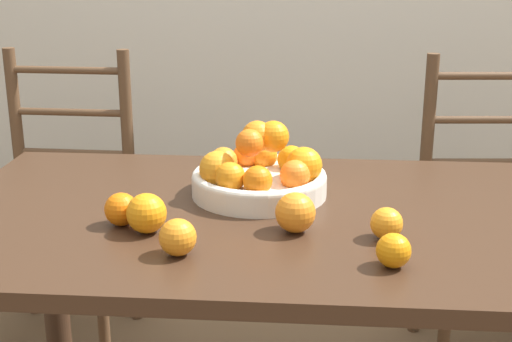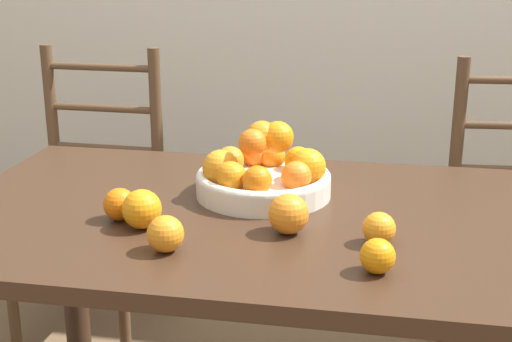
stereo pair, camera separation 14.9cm
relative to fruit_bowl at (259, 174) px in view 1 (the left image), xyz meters
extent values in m
cube|color=#382316|center=(0.10, -0.10, -0.07)|extent=(1.53, 0.81, 0.03)
cylinder|color=#382316|center=(-0.58, 0.22, -0.44)|extent=(0.07, 0.07, 0.70)
cylinder|color=silver|center=(0.00, 0.00, -0.03)|extent=(0.30, 0.30, 0.04)
torus|color=silver|center=(0.00, 0.00, -0.01)|extent=(0.30, 0.30, 0.02)
sphere|color=orange|center=(0.10, 0.00, 0.02)|extent=(0.08, 0.08, 0.08)
sphere|color=orange|center=(0.07, 0.07, 0.01)|extent=(0.06, 0.06, 0.06)
sphere|color=orange|center=(0.00, 0.10, 0.01)|extent=(0.06, 0.06, 0.06)
sphere|color=orange|center=(-0.04, 0.09, 0.02)|extent=(0.06, 0.06, 0.06)
sphere|color=orange|center=(-0.09, 0.05, 0.01)|extent=(0.06, 0.06, 0.06)
sphere|color=orange|center=(-0.09, -0.04, 0.02)|extent=(0.08, 0.08, 0.08)
sphere|color=orange|center=(-0.06, -0.08, 0.02)|extent=(0.07, 0.07, 0.07)
sphere|color=orange|center=(0.00, -0.10, 0.02)|extent=(0.06, 0.06, 0.06)
sphere|color=orange|center=(0.08, -0.05, 0.02)|extent=(0.07, 0.07, 0.07)
sphere|color=orange|center=(0.03, 0.01, 0.08)|extent=(0.07, 0.07, 0.07)
sphere|color=orange|center=(-0.01, 0.01, 0.08)|extent=(0.07, 0.07, 0.07)
sphere|color=orange|center=(-0.02, -0.03, 0.08)|extent=(0.06, 0.06, 0.06)
sphere|color=orange|center=(-0.20, -0.24, -0.01)|extent=(0.08, 0.08, 0.08)
sphere|color=orange|center=(0.09, -0.21, -0.01)|extent=(0.08, 0.08, 0.08)
sphere|color=orange|center=(0.26, -0.36, -0.02)|extent=(0.06, 0.06, 0.06)
sphere|color=orange|center=(-0.12, -0.34, -0.02)|extent=(0.07, 0.07, 0.07)
sphere|color=orange|center=(0.26, -0.23, -0.02)|extent=(0.06, 0.06, 0.06)
sphere|color=orange|center=(-0.26, -0.20, -0.02)|extent=(0.07, 0.07, 0.07)
cylinder|color=#513823|center=(-0.50, 0.37, -0.56)|extent=(0.04, 0.04, 0.46)
cylinder|color=#513823|center=(-0.87, 0.74, -0.31)|extent=(0.04, 0.04, 0.96)
cylinder|color=#513823|center=(-0.49, 0.73, -0.31)|extent=(0.04, 0.04, 0.96)
cube|color=#513823|center=(-0.69, 0.56, -0.31)|extent=(0.43, 0.41, 0.04)
cylinder|color=#513823|center=(-0.68, 0.74, -0.18)|extent=(0.38, 0.03, 0.02)
cylinder|color=#513823|center=(-0.68, 0.74, -0.04)|extent=(0.38, 0.03, 0.02)
cylinder|color=#513823|center=(-0.68, 0.74, 0.10)|extent=(0.38, 0.03, 0.02)
cylinder|color=#513823|center=(0.51, 0.36, -0.56)|extent=(0.04, 0.04, 0.46)
cylinder|color=#513823|center=(0.48, 0.72, -0.31)|extent=(0.04, 0.04, 0.96)
cube|color=#513823|center=(0.69, 0.56, -0.31)|extent=(0.45, 0.43, 0.04)
cylinder|color=#513823|center=(0.67, 0.73, -0.18)|extent=(0.38, 0.06, 0.02)
cylinder|color=#513823|center=(0.67, 0.73, -0.04)|extent=(0.38, 0.06, 0.02)
cylinder|color=#513823|center=(0.67, 0.73, 0.10)|extent=(0.38, 0.06, 0.02)
camera|label=1|loc=(0.11, -1.51, 0.48)|focal=50.00mm
camera|label=2|loc=(0.26, -1.49, 0.48)|focal=50.00mm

